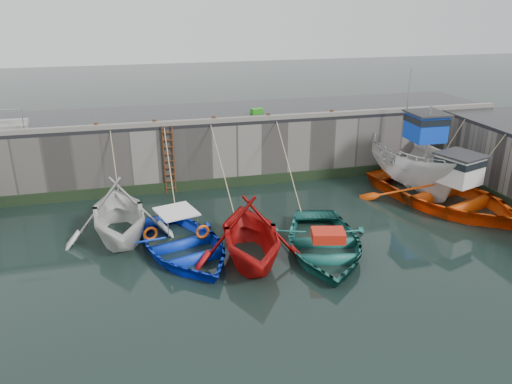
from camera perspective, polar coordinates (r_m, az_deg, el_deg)
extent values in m
plane|color=black|center=(15.22, 1.45, -12.71)|extent=(120.00, 120.00, 0.00)
cube|color=slate|center=(25.85, -5.98, 5.44)|extent=(30.00, 5.00, 3.00)
cube|color=black|center=(25.47, -6.11, 8.86)|extent=(30.00, 5.00, 0.16)
cube|color=slate|center=(23.16, -5.27, 8.10)|extent=(30.00, 0.30, 0.20)
cube|color=black|center=(23.84, -4.95, 0.94)|extent=(30.00, 0.08, 0.50)
cylinder|color=#3F1E0F|center=(23.15, -10.48, 3.56)|extent=(0.07, 0.07, 3.20)
cylinder|color=#3F1E0F|center=(23.18, -9.39, 3.65)|extent=(0.07, 0.07, 3.20)
cube|color=#3F1E0F|center=(23.58, -9.72, 0.47)|extent=(0.44, 0.06, 0.05)
cube|color=#3F1E0F|center=(23.47, -9.77, 1.22)|extent=(0.44, 0.06, 0.05)
cube|color=#3F1E0F|center=(23.36, -9.82, 1.98)|extent=(0.44, 0.06, 0.05)
cube|color=#3F1E0F|center=(23.25, -9.87, 2.75)|extent=(0.44, 0.06, 0.05)
cube|color=#3F1E0F|center=(23.15, -9.92, 3.52)|extent=(0.44, 0.06, 0.05)
cube|color=#3F1E0F|center=(23.06, -9.98, 4.30)|extent=(0.44, 0.06, 0.05)
cube|color=#3F1E0F|center=(22.96, -10.03, 5.09)|extent=(0.44, 0.06, 0.05)
cube|color=#3F1E0F|center=(22.88, -10.08, 5.88)|extent=(0.44, 0.06, 0.05)
cube|color=#3F1E0F|center=(22.79, -10.13, 6.68)|extent=(0.44, 0.06, 0.05)
imported|color=silver|center=(19.84, -15.22, -4.92)|extent=(4.63, 5.26, 2.62)
imported|color=#0D31C7|center=(18.15, -8.25, -6.91)|extent=(5.32, 6.41, 1.15)
imported|color=#AD100E|center=(17.59, -0.68, -7.65)|extent=(4.57, 5.18, 2.56)
imported|color=#1B6159|center=(18.24, 7.70, -6.74)|extent=(5.16, 6.35, 1.16)
imported|color=silver|center=(25.01, 17.59, 2.93)|extent=(2.84, 7.32, 2.81)
cube|color=blue|center=(23.99, 18.83, 7.03)|extent=(1.42, 1.52, 1.20)
cube|color=black|center=(23.91, 18.93, 7.84)|extent=(1.48, 1.58, 0.28)
cube|color=#262628|center=(23.85, 19.01, 8.52)|extent=(1.62, 1.72, 0.08)
cylinder|color=#A5A8AD|center=(25.31, 16.96, 10.04)|extent=(0.08, 0.08, 3.00)
imported|color=#F9510D|center=(23.40, 20.57, -0.36)|extent=(7.44, 8.76, 1.54)
cube|color=silver|center=(22.64, 22.21, 2.40)|extent=(1.81, 1.87, 1.20)
cube|color=black|center=(22.54, 22.33, 3.24)|extent=(1.89, 1.95, 0.28)
cube|color=#262628|center=(22.46, 22.43, 3.94)|extent=(2.07, 2.13, 0.08)
cylinder|color=#A5A8AD|center=(23.40, 18.96, 5.73)|extent=(0.08, 0.08, 3.00)
cube|color=#258919|center=(24.91, 0.10, 9.21)|extent=(0.63, 0.47, 0.27)
cylinder|color=#A5A8AD|center=(23.69, -25.12, 7.48)|extent=(0.05, 0.05, 1.00)
cylinder|color=#A5A8AD|center=(23.76, -27.07, 8.34)|extent=(1.50, 0.05, 0.05)
cube|color=gray|center=(24.41, -26.50, 6.61)|extent=(1.60, 0.35, 0.18)
cube|color=gray|center=(24.71, -26.42, 7.21)|extent=(1.60, 0.35, 0.18)
cylinder|color=#3F1E0F|center=(23.04, -17.77, 7.21)|extent=(0.18, 0.18, 0.28)
cylinder|color=#3F1E0F|center=(23.01, -11.52, 7.78)|extent=(0.18, 0.18, 0.28)
cylinder|color=#3F1E0F|center=(23.28, -4.82, 8.28)|extent=(0.18, 0.18, 0.28)
cylinder|color=#3F1E0F|center=(23.82, 1.43, 8.65)|extent=(0.18, 0.18, 0.28)
cylinder|color=#3F1E0F|center=(24.86, 8.64, 8.95)|extent=(0.18, 0.18, 0.28)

